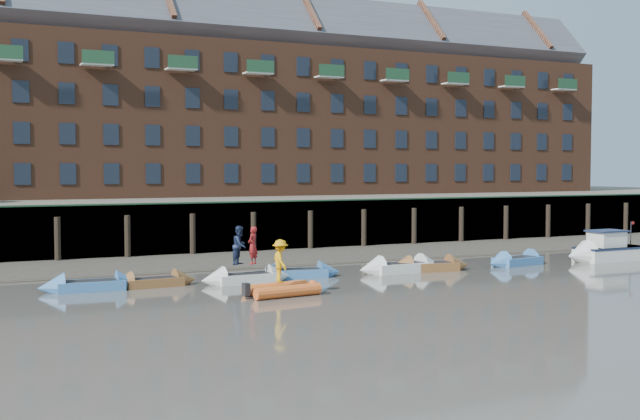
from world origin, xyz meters
TOP-DOWN VIEW (x-y plane):
  - ground at (0.00, 0.00)m, footprint 220.00×220.00m
  - foreshore at (0.00, 18.00)m, footprint 110.00×8.00m
  - mud_band at (0.00, 14.60)m, footprint 110.00×1.60m
  - river_wall at (-0.00, 22.38)m, footprint 110.00×1.23m
  - bank_terrace at (0.00, 36.00)m, footprint 110.00×28.00m
  - apartment_terrace at (-0.00, 36.99)m, footprint 80.60×15.56m
  - rowboat_1 at (-10.05, 9.90)m, footprint 4.53×1.46m
  - rowboat_2 at (-7.24, 9.93)m, footprint 4.11×1.44m
  - rowboat_3 at (-2.99, 9.25)m, footprint 4.45×1.34m
  - rowboat_4 at (0.00, 9.92)m, footprint 4.39×1.98m
  - rowboat_5 at (5.58, 9.44)m, footprint 4.99×1.62m
  - rowboat_6 at (7.25, 9.30)m, footprint 4.68×1.93m
  - rowboat_7 at (13.09, 9.35)m, footprint 4.67×2.16m
  - rib_tender at (-2.77, 5.08)m, footprint 3.43×1.97m
  - motor_launch at (18.64, 8.85)m, footprint 5.59×1.99m
  - person_rower_a at (-2.66, 9.27)m, footprint 0.77×0.76m
  - person_rower_b at (-3.27, 9.35)m, footprint 1.12×1.13m
  - person_rib_crew at (-2.93, 5.13)m, footprint 0.79×1.25m

SIDE VIEW (x-z plane):
  - ground at x=0.00m, z-range 0.00..0.00m
  - foreshore at x=0.00m, z-range -0.25..0.25m
  - mud_band at x=0.00m, z-range -0.05..0.05m
  - rowboat_2 at x=-7.24m, z-range -0.38..0.80m
  - rowboat_4 at x=0.00m, z-range -0.40..0.83m
  - rowboat_3 at x=-2.99m, z-range -0.42..0.87m
  - rowboat_1 at x=-10.05m, z-range -0.42..0.88m
  - rowboat_7 at x=13.09m, z-range -0.42..0.88m
  - rowboat_6 at x=7.25m, z-range -0.43..0.89m
  - rib_tender at x=-2.77m, z-range -0.04..0.54m
  - rowboat_5 at x=5.58m, z-range -0.46..0.97m
  - motor_launch at x=18.64m, z-range -0.56..1.72m
  - person_rib_crew at x=-2.93m, z-range 0.54..2.39m
  - river_wall at x=0.00m, z-range -0.06..3.24m
  - bank_terrace at x=0.00m, z-range 0.00..3.20m
  - person_rower_a at x=-2.66m, z-range 0.87..2.66m
  - person_rower_b at x=-3.27m, z-range 0.87..2.71m
  - apartment_terrace at x=0.00m, z-range 2.34..23.31m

